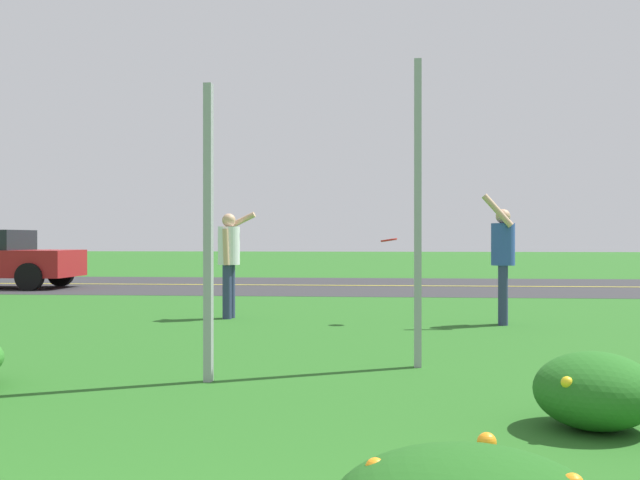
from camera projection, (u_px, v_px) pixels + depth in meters
ground_plane at (338, 327)px, 11.22m from camera, size 120.00×120.00×0.00m
highway_strip at (364, 286)px, 20.84m from camera, size 120.00×7.89×0.01m
highway_center_stripe at (364, 285)px, 20.84m from camera, size 120.00×0.16×0.00m
daylily_clump_near_camera at (595, 390)px, 5.25m from camera, size 0.80×0.87×0.51m
sign_post_near_path at (208, 233)px, 6.98m from camera, size 0.07×0.10×2.61m
sign_post_by_roadside at (418, 213)px, 7.76m from camera, size 0.07×0.10×3.00m
person_thrower_white_shirt at (229, 255)px, 12.44m from camera, size 0.57×0.51×1.67m
person_catcher_blue_shirt at (503, 255)px, 11.53m from camera, size 0.50×0.51×1.89m
frisbee_red at (389, 240)px, 11.79m from camera, size 0.25×0.25×0.06m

